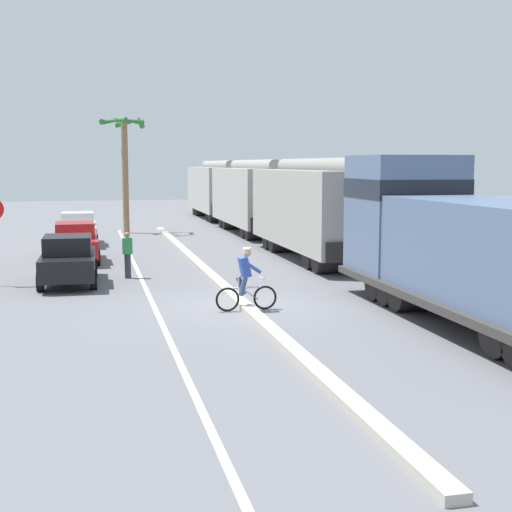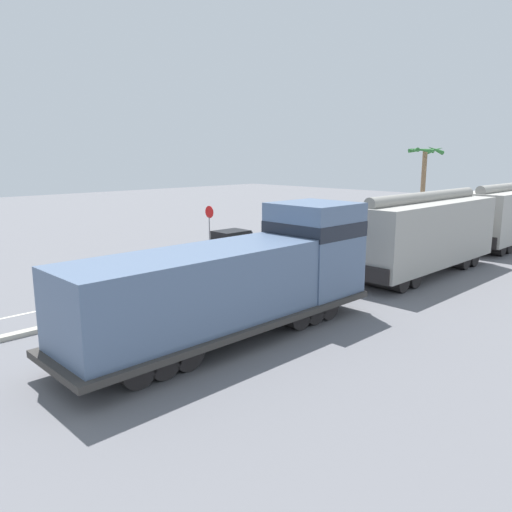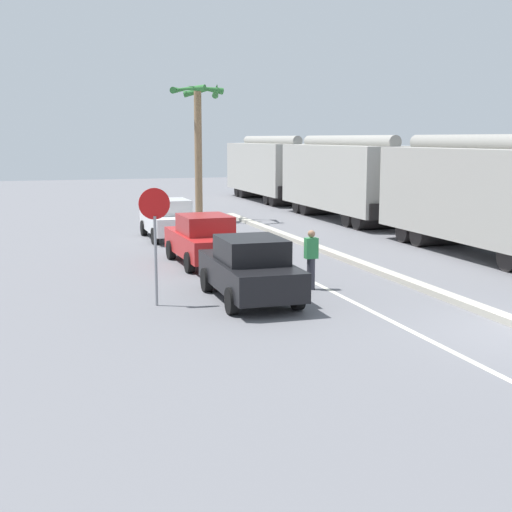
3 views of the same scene
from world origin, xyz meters
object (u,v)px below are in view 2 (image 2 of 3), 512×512
object	(u,v)px
parked_car_white	(350,225)
cyclist	(211,273)
hopper_car_middle	(508,215)
stop_sign	(209,220)
palm_tree_near	(424,170)
pedestrian_by_cars	(266,246)
hopper_car_lead	(423,234)
parked_car_red	(295,234)
locomotive	(246,282)
parked_car_black	(233,244)

from	to	relation	value
parked_car_white	cyclist	world-z (taller)	cyclist
hopper_car_middle	cyclist	size ratio (longest dim) A/B	6.18
hopper_car_middle	stop_sign	xyz separation A→B (m)	(-12.17, -15.43, -0.05)
palm_tree_near	pedestrian_by_cars	bearing A→B (deg)	-92.79
hopper_car_lead	parked_car_red	bearing A→B (deg)	171.72
locomotive	cyclist	world-z (taller)	locomotive
parked_car_black	parked_car_red	distance (m)	5.41
pedestrian_by_cars	cyclist	bearing A→B (deg)	-65.97
parked_car_white	palm_tree_near	size ratio (longest dim) A/B	0.63
hopper_car_middle	pedestrian_by_cars	xyz separation A→B (m)	(-7.85, -14.83, -1.23)
locomotive	parked_car_white	distance (m)	22.01
locomotive	palm_tree_near	bearing A→B (deg)	105.45
locomotive	cyclist	bearing A→B (deg)	152.61
parked_car_red	locomotive	bearing A→B (deg)	-54.46
cyclist	parked_car_white	bearing A→B (deg)	105.11
cyclist	pedestrian_by_cars	size ratio (longest dim) A/B	1.06
parked_car_red	stop_sign	xyz separation A→B (m)	(-2.47, -5.24, 1.21)
parked_car_black	parked_car_white	bearing A→B (deg)	89.21
parked_car_red	pedestrian_by_cars	bearing A→B (deg)	-68.38
hopper_car_lead	parked_car_white	bearing A→B (deg)	141.85
parked_car_black	palm_tree_near	world-z (taller)	palm_tree_near
locomotive	hopper_car_lead	distance (m)	12.16
hopper_car_middle	parked_car_black	world-z (taller)	hopper_car_middle
hopper_car_middle	parked_car_red	size ratio (longest dim) A/B	2.50
hopper_car_lead	pedestrian_by_cars	world-z (taller)	hopper_car_lead
parked_car_red	parked_car_white	size ratio (longest dim) A/B	1.01
parked_car_red	hopper_car_lead	bearing A→B (deg)	-8.28
hopper_car_lead	pedestrian_by_cars	distance (m)	8.58
hopper_car_lead	parked_car_red	size ratio (longest dim) A/B	2.50
parked_car_black	cyclist	bearing A→B (deg)	-49.22
stop_sign	pedestrian_by_cars	world-z (taller)	stop_sign
parked_car_red	pedestrian_by_cars	world-z (taller)	same
locomotive	cyclist	size ratio (longest dim) A/B	6.77
cyclist	pedestrian_by_cars	bearing A→B (deg)	114.03
hopper_car_middle	parked_car_white	world-z (taller)	hopper_car_middle
locomotive	pedestrian_by_cars	world-z (taller)	locomotive
parked_car_red	cyclist	size ratio (longest dim) A/B	2.47
hopper_car_lead	palm_tree_near	xyz separation A→B (m)	(-7.05, 13.33, 2.76)
pedestrian_by_cars	locomotive	bearing A→B (deg)	-48.66
parked_car_red	palm_tree_near	bearing A→B (deg)	77.48
hopper_car_lead	parked_car_white	xyz separation A→B (m)	(-9.66, 7.59, -1.26)
hopper_car_lead	pedestrian_by_cars	xyz separation A→B (m)	(-7.85, -3.23, -1.23)
parked_car_black	pedestrian_by_cars	distance (m)	2.11
hopper_car_middle	parked_car_red	distance (m)	14.12
parked_car_white	stop_sign	size ratio (longest dim) A/B	1.46
parked_car_red	cyclist	world-z (taller)	cyclist
locomotive	hopper_car_lead	bearing A→B (deg)	90.00
hopper_car_lead	parked_car_red	world-z (taller)	hopper_car_lead
cyclist	palm_tree_near	xyz separation A→B (m)	(-2.01, 22.87, 4.02)
cyclist	stop_sign	world-z (taller)	stop_sign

